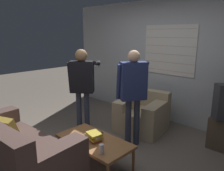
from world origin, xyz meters
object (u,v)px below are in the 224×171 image
at_px(couch_blue, 12,155).
at_px(book_stack, 94,136).
at_px(soda_can, 102,149).
at_px(coffee_table, 94,142).
at_px(spare_remote, 101,135).
at_px(armchair_beige, 143,114).
at_px(person_right_standing, 133,87).
at_px(person_left_standing, 82,80).

distance_m(couch_blue, book_stack, 1.08).
bearing_deg(soda_can, coffee_table, 152.07).
distance_m(book_stack, spare_remote, 0.18).
bearing_deg(book_stack, armchair_beige, 98.12).
xyz_separation_m(couch_blue, spare_remote, (0.49, 1.10, 0.05)).
bearing_deg(coffee_table, armchair_beige, 97.87).
xyz_separation_m(person_right_standing, soda_can, (0.31, -1.01, -0.57)).
relative_size(armchair_beige, soda_can, 7.75).
bearing_deg(soda_can, couch_blue, -138.31).
bearing_deg(person_left_standing, person_right_standing, -26.60).
xyz_separation_m(book_stack, soda_can, (0.33, -0.17, 0.00)).
bearing_deg(person_left_standing, coffee_table, -69.73).
distance_m(couch_blue, person_left_standing, 1.76).
bearing_deg(spare_remote, soda_can, -78.13).
relative_size(coffee_table, person_left_standing, 0.70).
relative_size(book_stack, spare_remote, 2.02).
xyz_separation_m(couch_blue, person_left_standing, (-0.48, 1.56, 0.66)).
xyz_separation_m(couch_blue, armchair_beige, (0.32, 2.40, -0.04)).
distance_m(armchair_beige, soda_can, 1.73).
relative_size(couch_blue, coffee_table, 1.68).
height_order(armchair_beige, book_stack, armchair_beige).
distance_m(person_left_standing, spare_remote, 1.24).
bearing_deg(person_right_standing, soda_can, -130.80).
xyz_separation_m(couch_blue, book_stack, (0.53, 0.93, 0.10)).
distance_m(book_stack, soda_can, 0.37).
distance_m(person_right_standing, spare_remote, 0.91).
bearing_deg(soda_can, armchair_beige, 108.21).
bearing_deg(coffee_table, soda_can, -27.93).
height_order(coffee_table, person_right_standing, person_right_standing).
xyz_separation_m(armchair_beige, soda_can, (0.54, -1.64, 0.14)).
bearing_deg(couch_blue, spare_remote, 61.58).
height_order(coffee_table, person_left_standing, person_left_standing).
distance_m(couch_blue, coffee_table, 1.08).
relative_size(coffee_table, person_right_standing, 0.69).
relative_size(coffee_table, soda_can, 8.82).
xyz_separation_m(armchair_beige, person_left_standing, (-0.80, -0.84, 0.70)).
height_order(couch_blue, person_right_standing, person_right_standing).
bearing_deg(book_stack, coffee_table, 128.69).
relative_size(person_right_standing, soda_can, 12.75).
bearing_deg(spare_remote, couch_blue, -149.28).
relative_size(couch_blue, person_right_standing, 1.16).
xyz_separation_m(person_left_standing, soda_can, (1.34, -0.79, -0.56)).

